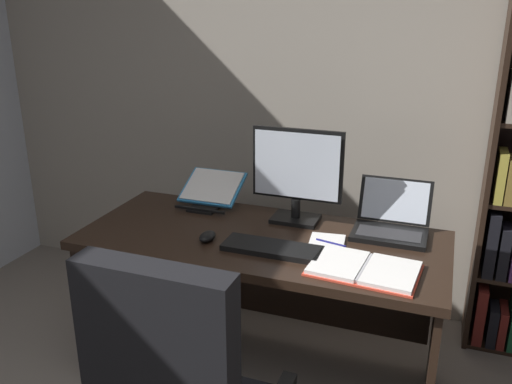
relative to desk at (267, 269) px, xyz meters
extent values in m
cube|color=#A89E8E|center=(0.12, 0.83, 0.87)|extent=(4.99, 0.12, 2.82)
cube|color=black|center=(0.00, -0.08, 0.18)|extent=(1.63, 0.71, 0.04)
cube|color=black|center=(-0.78, -0.08, -0.19)|extent=(0.03, 0.65, 0.70)
cube|color=black|center=(0.78, -0.08, -0.19)|extent=(0.03, 0.65, 0.70)
cube|color=black|center=(0.00, 0.26, -0.15)|extent=(1.51, 0.03, 0.49)
cube|color=black|center=(0.94, 0.62, 0.46)|extent=(0.02, 0.26, 2.01)
cube|color=maroon|center=(1.00, 0.60, -0.36)|extent=(0.05, 0.20, 0.32)
cube|color=black|center=(1.07, 0.57, -0.41)|extent=(0.05, 0.15, 0.22)
cube|color=maroon|center=(1.11, 0.58, -0.41)|extent=(0.04, 0.17, 0.21)
cube|color=#195633|center=(1.16, 0.59, -0.36)|extent=(0.03, 0.19, 0.31)
cube|color=black|center=(1.00, 0.58, 0.05)|extent=(0.05, 0.16, 0.34)
cube|color=black|center=(1.06, 0.57, 0.02)|extent=(0.05, 0.15, 0.27)
cube|color=gold|center=(0.99, 0.58, 0.40)|extent=(0.04, 0.16, 0.25)
cube|color=olive|center=(1.04, 0.57, 0.39)|extent=(0.04, 0.15, 0.23)
cube|color=black|center=(0.03, -1.06, 0.21)|extent=(0.48, 0.10, 0.65)
cube|color=black|center=(-0.25, -0.86, -0.03)|extent=(0.05, 0.38, 0.04)
cube|color=black|center=(0.09, 0.15, 0.21)|extent=(0.22, 0.16, 0.02)
cylinder|color=black|center=(0.09, 0.15, 0.27)|extent=(0.04, 0.04, 0.09)
cube|color=black|center=(0.09, 0.16, 0.48)|extent=(0.43, 0.02, 0.34)
cube|color=silver|center=(0.09, 0.14, 0.48)|extent=(0.40, 0.00, 0.31)
cube|color=black|center=(0.54, 0.11, 0.22)|extent=(0.33, 0.22, 0.02)
cube|color=#2D2D30|center=(0.54, 0.09, 0.23)|extent=(0.28, 0.12, 0.00)
cube|color=black|center=(0.54, 0.26, 0.33)|extent=(0.33, 0.08, 0.20)
cube|color=silver|center=(0.54, 0.26, 0.33)|extent=(0.29, 0.07, 0.18)
cube|color=black|center=(0.09, -0.20, 0.22)|extent=(0.42, 0.15, 0.02)
ellipsoid|color=black|center=(-0.21, -0.20, 0.22)|extent=(0.06, 0.10, 0.04)
cube|color=black|center=(-0.39, 0.13, 0.21)|extent=(0.14, 0.12, 0.01)
cube|color=black|center=(-0.39, 0.09, 0.22)|extent=(0.27, 0.01, 0.01)
cube|color=#2D84C6|center=(-0.39, 0.25, 0.29)|extent=(0.30, 0.23, 0.12)
cube|color=white|center=(-0.39, 0.24, 0.30)|extent=(0.28, 0.21, 0.11)
cube|color=#DB422D|center=(0.38, -0.25, 0.21)|extent=(0.23, 0.29, 0.01)
cube|color=#DB422D|center=(0.59, -0.26, 0.21)|extent=(0.23, 0.29, 0.01)
cube|color=white|center=(0.38, -0.25, 0.22)|extent=(0.21, 0.28, 0.02)
cube|color=white|center=(0.59, -0.26, 0.22)|extent=(0.21, 0.28, 0.02)
cylinder|color=#B7B7BC|center=(0.49, -0.25, 0.22)|extent=(0.04, 0.25, 0.02)
cube|color=white|center=(0.29, -0.07, 0.21)|extent=(0.17, 0.23, 0.01)
cylinder|color=navy|center=(0.31, -0.07, 0.22)|extent=(0.14, 0.04, 0.01)
camera|label=1|loc=(0.74, -2.18, 1.20)|focal=38.07mm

